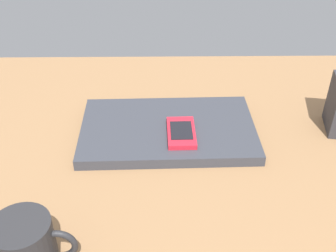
# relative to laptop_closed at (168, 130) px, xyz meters

# --- Properties ---
(desk_surface) EXTENTS (1.20, 0.80, 0.03)m
(desk_surface) POSITION_rel_laptop_closed_xyz_m (-0.03, -0.04, -0.03)
(desk_surface) COLOR olive
(desk_surface) RESTS_ON ground
(laptop_closed) EXTENTS (0.35, 0.22, 0.02)m
(laptop_closed) POSITION_rel_laptop_closed_xyz_m (0.00, 0.00, 0.00)
(laptop_closed) COLOR #33353D
(laptop_closed) RESTS_ON desk_surface
(cell_phone_on_laptop) EXTENTS (0.06, 0.10, 0.01)m
(cell_phone_on_laptop) POSITION_rel_laptop_closed_xyz_m (0.03, -0.03, 0.02)
(cell_phone_on_laptop) COLOR red
(cell_phone_on_laptop) RESTS_ON laptop_closed
(coffee_mug) EXTENTS (0.11, 0.08, 0.08)m
(coffee_mug) POSITION_rel_laptop_closed_xyz_m (-0.20, -0.31, 0.03)
(coffee_mug) COLOR #262628
(coffee_mug) RESTS_ON desk_surface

